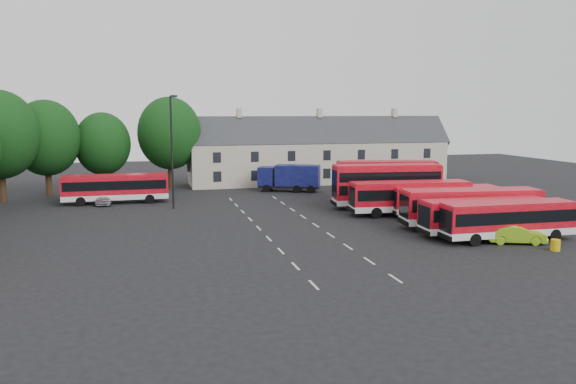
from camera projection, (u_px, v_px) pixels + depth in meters
name	position (u px, v px, depth m)	size (l,w,h in m)	color
ground	(263.00, 233.00, 45.07)	(140.00, 140.00, 0.00)	black
lane_markings	(288.00, 227.00, 47.59)	(5.15, 33.80, 0.01)	beige
treeline	(27.00, 141.00, 57.66)	(29.92, 32.59, 12.01)	black
terrace_houses	(319.00, 154.00, 76.70)	(35.70, 7.13, 10.06)	beige
bus_row_a	(508.00, 217.00, 42.24)	(10.50, 2.59, 2.96)	silver
bus_row_b	(485.00, 214.00, 43.91)	(10.37, 2.66, 2.92)	silver
bus_row_c	(471.00, 205.00, 46.78)	(11.82, 3.98, 3.28)	silver
bus_row_d	(444.00, 198.00, 52.15)	(10.15, 3.22, 2.82)	silver
bus_row_e	(410.00, 195.00, 52.66)	(11.46, 3.61, 3.19)	silver
bus_dd_south	(387.00, 183.00, 56.42)	(10.99, 3.56, 4.43)	silver
bus_dd_north	(387.00, 178.00, 60.70)	(10.97, 4.21, 4.39)	silver
bus_north	(116.00, 186.00, 59.45)	(10.84, 2.58, 3.06)	silver
box_truck	(290.00, 177.00, 68.18)	(7.72, 5.09, 3.24)	black
silver_car	(103.00, 198.00, 58.91)	(1.61, 4.00, 1.36)	#B3B5BB
lime_car	(516.00, 234.00, 41.45)	(1.48, 4.25, 1.40)	#88C01D
grit_bin	(555.00, 245.00, 39.35)	(0.64, 0.64, 0.80)	gold
lamppost	(172.00, 149.00, 55.52)	(0.79, 0.39, 11.28)	black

